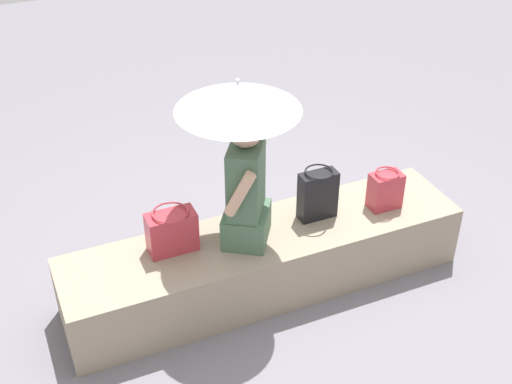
{
  "coord_description": "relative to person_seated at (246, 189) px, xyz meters",
  "views": [
    {
      "loc": [
        -1.5,
        -3.29,
        3.2
      ],
      "look_at": [
        -0.07,
        0.0,
        0.8
      ],
      "focal_mm": 47.87,
      "sensor_mm": 36.0,
      "label": 1
    }
  ],
  "objects": [
    {
      "name": "shoulder_bag_spare",
      "position": [
        0.54,
        0.04,
        -0.21
      ],
      "size": [
        0.26,
        0.19,
        0.37
      ],
      "color": "black",
      "rests_on": "stone_bench"
    },
    {
      "name": "person_seated",
      "position": [
        0.0,
        0.0,
        0.0
      ],
      "size": [
        0.42,
        0.5,
        0.9
      ],
      "color": "#47664C",
      "rests_on": "stone_bench"
    },
    {
      "name": "stone_bench",
      "position": [
        0.13,
        -0.01,
        -0.61
      ],
      "size": [
        2.75,
        0.63,
        0.45
      ],
      "primitive_type": "cube",
      "color": "gray",
      "rests_on": "ground"
    },
    {
      "name": "handbag_black",
      "position": [
        -0.48,
        0.08,
        -0.24
      ],
      "size": [
        0.31,
        0.23,
        0.3
      ],
      "color": "#B2333D",
      "rests_on": "stone_bench"
    },
    {
      "name": "parasol",
      "position": [
        -0.02,
        0.06,
        0.62
      ],
      "size": [
        0.76,
        0.76,
        1.12
      ],
      "color": "#B7B7BC",
      "rests_on": "stone_bench"
    },
    {
      "name": "ground_plane",
      "position": [
        0.13,
        -0.01,
        -0.84
      ],
      "size": [
        14.0,
        14.0,
        0.0
      ],
      "primitive_type": "plane",
      "color": "slate"
    },
    {
      "name": "tote_bag_canvas",
      "position": [
        1.03,
        -0.05,
        -0.25
      ],
      "size": [
        0.22,
        0.17,
        0.28
      ],
      "color": "#B2333D",
      "rests_on": "stone_bench"
    }
  ]
}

